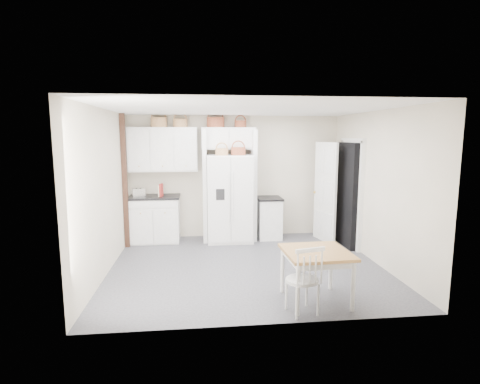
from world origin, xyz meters
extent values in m
plane|color=#323137|center=(0.00, 0.00, 0.00)|extent=(4.50, 4.50, 0.00)
plane|color=white|center=(0.00, 0.00, 2.60)|extent=(4.50, 4.50, 0.00)
plane|color=#BAB29C|center=(0.00, 2.00, 1.30)|extent=(4.50, 0.00, 4.50)
plane|color=#BAB29C|center=(-2.25, 0.00, 1.30)|extent=(0.00, 4.00, 4.00)
plane|color=#BAB29C|center=(2.25, 0.00, 1.30)|extent=(0.00, 4.00, 4.00)
cube|color=white|center=(-0.15, 1.60, 0.90)|extent=(0.93, 0.75, 1.79)
cube|color=white|center=(-1.69, 1.70, 0.46)|extent=(0.99, 0.62, 0.92)
cube|color=white|center=(0.71, 1.70, 0.42)|extent=(0.48, 0.58, 0.84)
cube|color=brown|center=(0.74, -1.45, 0.35)|extent=(0.87, 0.87, 0.69)
cube|color=white|center=(0.48, -1.75, 0.42)|extent=(0.49, 0.46, 0.85)
cube|color=black|center=(-1.69, 1.70, 0.94)|extent=(1.03, 0.67, 0.04)
cube|color=black|center=(0.71, 1.70, 0.86)|extent=(0.52, 0.61, 0.04)
cube|color=silver|center=(-1.99, 1.63, 1.04)|extent=(0.27, 0.20, 0.17)
cube|color=maroon|center=(-1.54, 1.62, 1.09)|extent=(0.07, 0.18, 0.26)
cube|color=#F7EDC2|center=(-1.57, 1.62, 1.07)|extent=(0.05, 0.15, 0.22)
cylinder|color=#9B623B|center=(-1.57, 1.83, 2.45)|extent=(0.33, 0.33, 0.19)
cylinder|color=#9B623B|center=(-1.14, 1.83, 2.43)|extent=(0.29, 0.29, 0.17)
cylinder|color=maroon|center=(-0.41, 1.83, 2.45)|extent=(0.36, 0.36, 0.20)
cylinder|color=maroon|center=(0.10, 1.83, 2.42)|extent=(0.25, 0.25, 0.14)
cylinder|color=#9B623B|center=(-0.31, 1.50, 1.86)|extent=(0.26, 0.26, 0.14)
cylinder|color=maroon|center=(0.02, 1.50, 1.87)|extent=(0.29, 0.29, 0.16)
cube|color=white|center=(-1.50, 1.83, 1.90)|extent=(1.40, 0.34, 0.90)
cube|color=white|center=(-0.15, 1.83, 2.12)|extent=(1.12, 0.34, 0.45)
cube|color=white|center=(-0.66, 1.70, 1.15)|extent=(0.08, 0.60, 2.30)
cube|color=white|center=(0.36, 1.70, 1.15)|extent=(0.08, 0.60, 2.30)
cube|color=black|center=(-2.20, 1.35, 1.30)|extent=(0.09, 0.09, 2.60)
cube|color=black|center=(2.16, 1.00, 1.02)|extent=(0.18, 0.85, 2.05)
cube|color=white|center=(1.80, 1.33, 1.02)|extent=(0.21, 0.79, 2.05)
camera|label=1|loc=(-0.76, -6.02, 2.18)|focal=28.00mm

